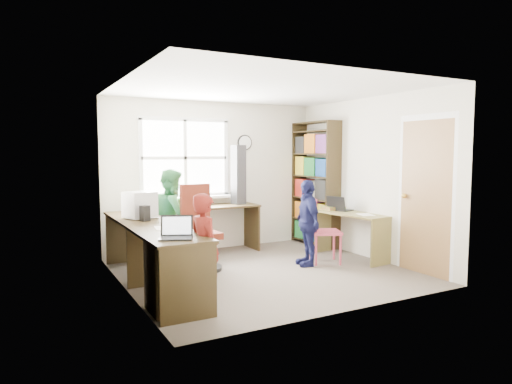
% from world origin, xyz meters
% --- Properties ---
extents(room, '(3.64, 3.44, 2.44)m').
position_xyz_m(room, '(0.01, 0.10, 1.22)').
color(room, '#4F463E').
rests_on(room, ground).
extents(l_desk, '(2.38, 2.95, 0.75)m').
position_xyz_m(l_desk, '(-1.31, -0.28, 0.46)').
color(l_desk, '#362A15').
rests_on(l_desk, ground).
extents(right_desk, '(0.67, 1.23, 0.68)m').
position_xyz_m(right_desk, '(1.59, 0.10, 0.49)').
color(right_desk, olive).
rests_on(right_desk, ground).
extents(bookshelf, '(0.30, 1.02, 2.10)m').
position_xyz_m(bookshelf, '(1.65, 1.19, 1.00)').
color(bookshelf, '#362A15').
rests_on(bookshelf, ground).
extents(swivel_chair, '(0.56, 0.56, 1.15)m').
position_xyz_m(swivel_chair, '(-0.71, 0.57, 0.49)').
color(swivel_chair, black).
rests_on(swivel_chair, ground).
extents(wooden_chair, '(0.53, 0.53, 0.94)m').
position_xyz_m(wooden_chair, '(0.96, 0.08, 0.51)').
color(wooden_chair, '#CA435B').
rests_on(wooden_chair, ground).
extents(crt_monitor, '(0.43, 0.40, 0.34)m').
position_xyz_m(crt_monitor, '(-1.50, 0.58, 0.92)').
color(crt_monitor, silver).
rests_on(crt_monitor, l_desk).
extents(laptop_left, '(0.40, 0.37, 0.22)m').
position_xyz_m(laptop_left, '(-1.52, -0.93, 0.80)').
color(laptop_left, black).
rests_on(laptop_left, l_desk).
extents(laptop_right, '(0.36, 0.39, 0.23)m').
position_xyz_m(laptop_right, '(1.55, 0.42, 0.74)').
color(laptop_right, black).
rests_on(laptop_right, right_desk).
extents(speaker_a, '(0.12, 0.12, 0.19)m').
position_xyz_m(speaker_a, '(-1.50, 0.32, 0.85)').
color(speaker_a, black).
rests_on(speaker_a, l_desk).
extents(speaker_b, '(0.10, 0.10, 0.16)m').
position_xyz_m(speaker_b, '(-1.45, 0.81, 0.83)').
color(speaker_b, black).
rests_on(speaker_b, l_desk).
extents(cd_tower, '(0.22, 0.21, 0.95)m').
position_xyz_m(cd_tower, '(0.31, 1.43, 1.23)').
color(cd_tower, black).
rests_on(cd_tower, l_desk).
extents(game_box, '(0.32, 0.32, 0.06)m').
position_xyz_m(game_box, '(1.54, 0.55, 0.71)').
color(game_box, red).
rests_on(game_box, right_desk).
extents(paper_a, '(0.23, 0.30, 0.00)m').
position_xyz_m(paper_a, '(-1.45, -0.29, 0.75)').
color(paper_a, white).
rests_on(paper_a, l_desk).
extents(paper_b, '(0.26, 0.31, 0.00)m').
position_xyz_m(paper_b, '(1.60, -0.14, 0.68)').
color(paper_b, white).
rests_on(paper_b, right_desk).
extents(potted_plant, '(0.20, 0.17, 0.32)m').
position_xyz_m(potted_plant, '(-0.62, 1.46, 0.91)').
color(potted_plant, '#2D7232').
rests_on(potted_plant, l_desk).
extents(person_red, '(0.33, 0.46, 1.18)m').
position_xyz_m(person_red, '(-1.21, -0.91, 0.59)').
color(person_red, maroon).
rests_on(person_red, ground).
extents(person_green, '(0.67, 0.77, 1.36)m').
position_xyz_m(person_green, '(-0.95, 0.96, 0.68)').
color(person_green, '#317C40').
rests_on(person_green, ground).
extents(person_navy, '(0.46, 0.76, 1.21)m').
position_xyz_m(person_navy, '(0.71, 0.05, 0.60)').
color(person_navy, '#151844').
rests_on(person_navy, ground).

